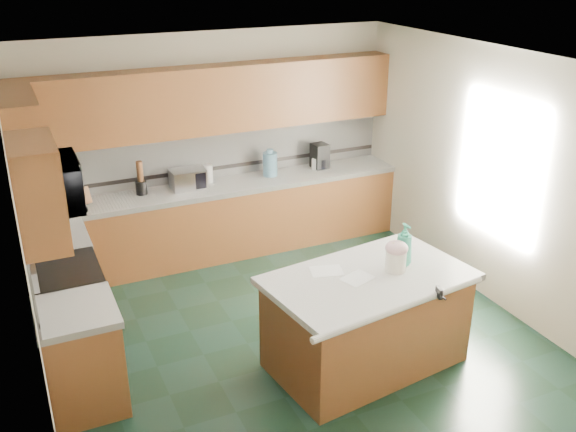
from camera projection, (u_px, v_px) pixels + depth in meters
floor at (289, 333)px, 6.46m from camera, size 4.60×4.60×0.00m
ceiling at (289, 62)px, 5.41m from camera, size 4.60×4.60×0.00m
wall_back at (210, 144)px, 7.88m from camera, size 4.60×0.04×2.70m
wall_front at (444, 339)px, 3.99m from camera, size 4.60×0.04×2.70m
wall_left at (22, 256)px, 5.05m from camera, size 0.04×4.60×2.70m
wall_right at (487, 175)px, 6.82m from camera, size 0.04×4.60×2.70m
back_base_cab at (222, 222)px, 7.97m from camera, size 4.60×0.60×0.86m
back_countertop at (221, 187)px, 7.79m from camera, size 4.60×0.64×0.06m
back_upper_cab at (213, 99)px, 7.49m from camera, size 4.60×0.33×0.78m
back_backsplash at (212, 153)px, 7.90m from camera, size 4.60×0.02×0.63m
back_accent_band at (213, 169)px, 7.97m from camera, size 4.60×0.01×0.05m
left_base_cab_rear at (61, 279)px, 6.61m from camera, size 0.60×0.82×0.86m
left_counter_rear at (55, 239)px, 6.43m from camera, size 0.64×0.82×0.06m
left_base_cab_front at (83, 359)px, 5.33m from camera, size 0.60×0.72×0.86m
left_counter_front at (75, 312)px, 5.15m from camera, size 0.64×0.72×0.06m
left_backsplash at (23, 241)px, 5.57m from camera, size 0.02×2.30×0.63m
left_accent_band at (28, 261)px, 5.65m from camera, size 0.01×2.30×0.05m
left_upper_cab_rear at (22, 135)px, 6.08m from camera, size 0.33×1.09×0.78m
left_upper_cab_front at (38, 192)px, 4.69m from camera, size 0.33×0.72×0.78m
range_body at (71, 315)px, 5.95m from camera, size 0.60×0.76×0.88m
range_oven_door at (103, 312)px, 6.07m from camera, size 0.02×0.68×0.55m
range_cooktop at (64, 271)px, 5.77m from camera, size 0.62×0.78×0.04m
range_handle at (102, 276)px, 5.94m from camera, size 0.02×0.66×0.02m
range_backguard at (31, 265)px, 5.62m from camera, size 0.06×0.76×0.18m
microwave at (51, 185)px, 5.44m from camera, size 0.50×0.73×0.41m
island_base at (366, 323)px, 5.84m from camera, size 1.81×1.19×0.86m
island_top at (369, 279)px, 5.66m from camera, size 1.92×1.30×0.06m
island_bullnose at (403, 307)px, 5.21m from camera, size 1.78×0.30×0.06m
treat_jar at (396, 261)px, 5.70m from camera, size 0.24×0.24×0.19m
treat_jar_lid at (397, 248)px, 5.65m from camera, size 0.20×0.20×0.13m
treat_jar_knob at (397, 244)px, 5.63m from camera, size 0.07×0.02×0.02m
treat_jar_knob_end_l at (394, 244)px, 5.62m from camera, size 0.04×0.04×0.04m
treat_jar_knob_end_r at (400, 243)px, 5.65m from camera, size 0.04×0.04×0.04m
soap_bottle_island at (404, 244)px, 5.78m from camera, size 0.15×0.15×0.40m
paper_sheet_a at (357, 278)px, 5.60m from camera, size 0.32×0.28×0.00m
paper_sheet_b at (326, 271)px, 5.73m from camera, size 0.33×0.28×0.00m
clamp_body at (439, 292)px, 5.36m from camera, size 0.05×0.10×0.09m
clamp_handle at (443, 298)px, 5.32m from camera, size 0.02×0.07×0.02m
knife_block at (84, 196)px, 7.18m from camera, size 0.15×0.17×0.21m
utensil_crock at (141, 188)px, 7.45m from camera, size 0.13×0.13×0.16m
utensil_bundle at (140, 171)px, 7.38m from camera, size 0.08×0.08×0.24m
toaster_oven at (188, 179)px, 7.63m from camera, size 0.41×0.28×0.23m
toaster_oven_door at (191, 182)px, 7.52m from camera, size 0.36×0.01×0.19m
paper_towel at (209, 174)px, 7.77m from camera, size 0.11×0.11×0.24m
paper_towel_base at (209, 183)px, 7.82m from camera, size 0.16×0.16×0.01m
water_jug at (270, 164)px, 8.03m from camera, size 0.18×0.18×0.30m
water_jug_neck at (270, 151)px, 7.96m from camera, size 0.09×0.09×0.04m
coffee_maker at (320, 156)px, 8.31m from camera, size 0.20×0.22×0.32m
coffee_carafe at (321, 164)px, 8.31m from camera, size 0.13×0.13×0.13m
soap_bottle_back at (317, 161)px, 8.29m from camera, size 0.14×0.14×0.22m
soap_back_cap at (317, 152)px, 8.24m from camera, size 0.02×0.02×0.03m
window_light_proxy at (499, 167)px, 6.58m from camera, size 0.02×1.40×1.10m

